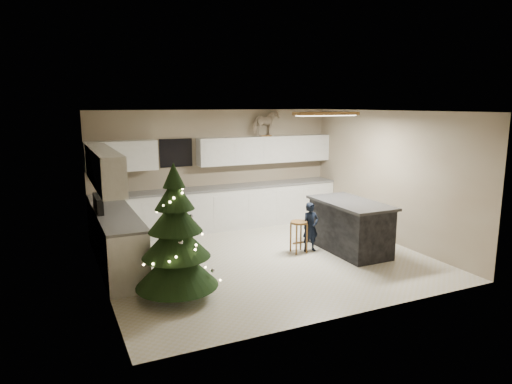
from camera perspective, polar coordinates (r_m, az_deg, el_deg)
ground_plane at (r=8.26m, az=1.03°, el=-8.27°), size 5.50×5.50×0.00m
room_shell at (r=7.88m, az=1.21°, el=3.86°), size 5.52×5.02×2.61m
cabinetry at (r=9.23m, az=-8.53°, el=-1.45°), size 5.50×3.20×2.00m
island at (r=8.71m, az=11.65°, el=-4.20°), size 0.90×1.70×0.95m
bar_stool at (r=8.49m, az=5.38°, el=-4.64°), size 0.31×0.31×0.59m
christmas_tree at (r=6.53m, az=-9.97°, el=-6.35°), size 1.21×1.17×1.94m
toddler at (r=8.58m, az=6.83°, el=-4.38°), size 0.35×0.24×0.93m
rocking_horse at (r=10.41m, az=1.24°, el=8.63°), size 0.72×0.51×0.58m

